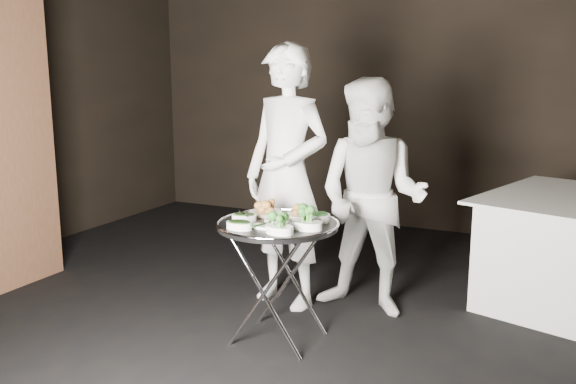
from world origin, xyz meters
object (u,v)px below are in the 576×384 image
at_px(tray_stand, 278,277).
at_px(serving_tray, 278,224).
at_px(waiter_left, 287,177).
at_px(waiter_right, 372,198).

bearing_deg(tray_stand, serving_tray, -90.00).
xyz_separation_m(serving_tray, waiter_left, (-0.24, 0.62, 0.19)).
height_order(waiter_left, waiter_right, waiter_left).
bearing_deg(serving_tray, waiter_left, 110.70).
distance_m(tray_stand, serving_tray, 0.34).
bearing_deg(serving_tray, waiter_right, 61.66).
bearing_deg(waiter_left, tray_stand, -56.83).
xyz_separation_m(tray_stand, waiter_right, (0.38, 0.71, 0.41)).
relative_size(tray_stand, waiter_right, 0.46).
relative_size(serving_tray, waiter_left, 0.40).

